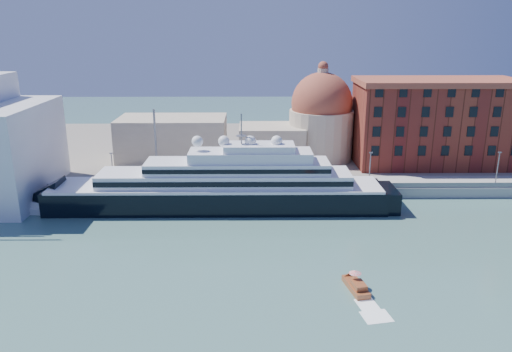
{
  "coord_description": "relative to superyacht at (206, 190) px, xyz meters",
  "views": [
    {
      "loc": [
        2.33,
        -80.56,
        39.12
      ],
      "look_at": [
        3.27,
        18.0,
        8.99
      ],
      "focal_mm": 35.0,
      "sensor_mm": 36.0,
      "label": 1
    }
  ],
  "objects": [
    {
      "name": "quay",
      "position": [
        7.66,
        11.0,
        -3.01
      ],
      "size": [
        180.0,
        10.0,
        2.5
      ],
      "primitive_type": "cube",
      "color": "gray",
      "rests_on": "ground"
    },
    {
      "name": "warehouse",
      "position": [
        59.66,
        29.0,
        9.53
      ],
      "size": [
        43.0,
        19.0,
        23.25
      ],
      "color": "maroon",
      "rests_on": "land"
    },
    {
      "name": "land",
      "position": [
        7.66,
        52.0,
        -3.26
      ],
      "size": [
        260.0,
        72.0,
        2.0
      ],
      "primitive_type": "cube",
      "color": "slate",
      "rests_on": "ground"
    },
    {
      "name": "ground",
      "position": [
        7.66,
        -23.0,
        -4.26
      ],
      "size": [
        400.0,
        400.0,
        0.0
      ],
      "primitive_type": "plane",
      "color": "#3C6966",
      "rests_on": "ground"
    },
    {
      "name": "lamp_posts",
      "position": [
        -5.0,
        9.27,
        5.58
      ],
      "size": [
        120.8,
        2.4,
        18.0
      ],
      "color": "slate",
      "rests_on": "quay"
    },
    {
      "name": "service_barge",
      "position": [
        -38.24,
        -1.69,
        -3.5
      ],
      "size": [
        12.16,
        5.31,
        2.65
      ],
      "rotation": [
        0.0,
        0.0,
        -0.12
      ],
      "color": "white",
      "rests_on": "ground"
    },
    {
      "name": "water_taxi",
      "position": [
        26.02,
        -35.68,
        -3.52
      ],
      "size": [
        3.34,
        6.81,
        3.1
      ],
      "rotation": [
        0.0,
        0.0,
        0.19
      ],
      "color": "brown",
      "rests_on": "ground"
    },
    {
      "name": "superyacht",
      "position": [
        0.0,
        0.0,
        0.0
      ],
      "size": [
        82.61,
        11.45,
        24.69
      ],
      "color": "black",
      "rests_on": "ground"
    },
    {
      "name": "church",
      "position": [
        14.05,
        34.72,
        6.65
      ],
      "size": [
        66.0,
        18.0,
        25.5
      ],
      "color": "beige",
      "rests_on": "land"
    },
    {
      "name": "quay_fence",
      "position": [
        7.66,
        6.5,
        -1.16
      ],
      "size": [
        180.0,
        0.1,
        1.2
      ],
      "primitive_type": "cube",
      "color": "slate",
      "rests_on": "quay"
    }
  ]
}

